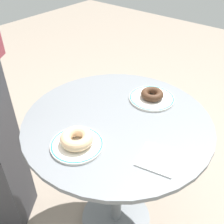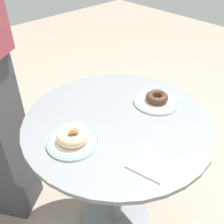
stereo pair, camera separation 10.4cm
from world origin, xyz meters
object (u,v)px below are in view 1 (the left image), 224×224
object	(u,v)px
donut_chocolate	(152,94)
paper_napkin	(158,159)
plate_right	(152,98)
donut_glazed	(77,139)
plate_left	(77,145)
cafe_table	(117,155)

from	to	relation	value
donut_chocolate	paper_napkin	distance (m)	0.37
plate_right	paper_napkin	xyz separation A→B (m)	(-0.30, -0.22, -0.00)
paper_napkin	donut_glazed	bearing A→B (deg)	115.34
plate_left	donut_chocolate	size ratio (longest dim) A/B	1.91
donut_glazed	plate_left	bearing A→B (deg)	-150.09
cafe_table	paper_napkin	xyz separation A→B (m)	(-0.09, -0.25, 0.21)
donut_glazed	paper_napkin	xyz separation A→B (m)	(0.12, -0.26, -0.03)
plate_left	donut_glazed	world-z (taller)	donut_glazed
donut_chocolate	paper_napkin	xyz separation A→B (m)	(-0.30, -0.22, -0.02)
plate_left	paper_napkin	world-z (taller)	plate_left
cafe_table	donut_chocolate	world-z (taller)	donut_chocolate
plate_right	donut_chocolate	distance (m)	0.02
plate_right	donut_chocolate	size ratio (longest dim) A/B	2.01
donut_glazed	donut_chocolate	size ratio (longest dim) A/B	1.19
donut_chocolate	paper_napkin	bearing A→B (deg)	-144.09
plate_left	donut_chocolate	xyz separation A→B (m)	(0.43, -0.04, 0.02)
cafe_table	paper_napkin	bearing A→B (deg)	-109.31
cafe_table	donut_glazed	distance (m)	0.32
donut_glazed	plate_right	bearing A→B (deg)	-6.26
paper_napkin	plate_left	bearing A→B (deg)	116.02
cafe_table	donut_glazed	xyz separation A→B (m)	(-0.21, 0.02, 0.24)
plate_right	donut_chocolate	xyz separation A→B (m)	(-0.00, -0.00, 0.02)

